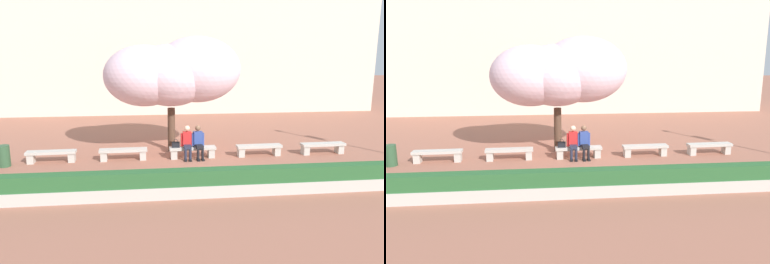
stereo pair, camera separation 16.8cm
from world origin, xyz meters
The scene contains 13 objects.
ground_plane centered at (0.00, 0.00, 0.00)m, with size 100.00×100.00×0.00m, color #9E604C.
building_facade centered at (0.00, 12.57, 4.64)m, with size 28.00×4.00×9.29m, color beige.
stone_bench_west_end centered at (-5.34, 0.00, 0.30)m, with size 1.82×0.46×0.45m.
stone_bench_near_west centered at (-2.67, 0.00, 0.30)m, with size 1.82×0.46×0.45m.
stone_bench_center centered at (0.00, 0.00, 0.30)m, with size 1.82×0.46×0.45m.
stone_bench_near_east centered at (2.67, 0.00, 0.30)m, with size 1.82×0.46×0.45m.
stone_bench_east_end centered at (5.34, 0.00, 0.30)m, with size 1.82×0.46×0.45m.
person_seated_left centered at (-0.21, -0.05, 0.70)m, with size 0.51×0.69×1.29m.
person_seated_right centered at (0.22, -0.05, 0.70)m, with size 0.51×0.71×1.29m.
handbag centered at (-0.66, -0.02, 0.58)m, with size 0.30×0.15×0.34m.
cherry_tree_main centered at (-0.67, 1.22, 3.22)m, with size 5.53×3.56×4.70m.
planter_hedge_foreground centered at (0.00, -3.95, 0.39)m, with size 15.65×0.50×0.80m.
trash_bin centered at (-6.92, -0.31, 0.39)m, with size 0.44×0.44×0.78m, color #2D5133.
Camera 2 is at (-1.50, -14.06, 4.06)m, focal length 35.00 mm.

